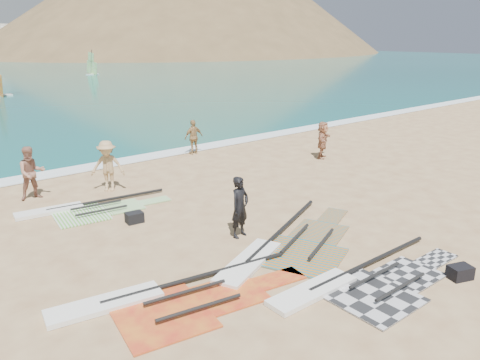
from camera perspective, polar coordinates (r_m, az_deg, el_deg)
ground at (r=13.22m, az=7.85°, el=-8.95°), size 300.00×300.00×0.00m
surf_line at (r=22.82m, az=-15.38°, el=1.90°), size 300.00×1.20×0.04m
headland_main at (r=166.93m, az=-5.52°, el=15.18°), size 143.00×143.00×45.00m
headland_minor at (r=196.26m, az=1.55°, el=15.55°), size 70.00×70.00×28.00m
rig_grey at (r=11.94m, az=14.44°, el=-12.15°), size 5.84×2.31×0.20m
rig_green at (r=17.02m, az=-18.56°, el=-3.45°), size 5.23×2.38×0.20m
rig_orange at (r=13.43m, az=5.57°, el=-8.18°), size 6.53×4.08×0.21m
rig_red at (r=11.08m, az=-9.18°, el=-14.26°), size 6.04×2.85×0.20m
gear_bag_near at (r=15.51m, az=-12.75°, el=-4.47°), size 0.58×0.45×0.34m
gear_bag_far at (r=13.03m, az=25.24°, el=-10.14°), size 0.67×0.57×0.34m
person_wetsuit at (r=13.85m, az=-0.01°, el=-3.32°), size 0.76×0.58×1.87m
beachgoer_left at (r=18.69m, az=-24.06°, el=0.79°), size 1.00×0.80×1.98m
beachgoer_mid at (r=18.68m, az=-15.85°, el=1.66°), size 1.46×1.37×1.98m
beachgoer_back at (r=23.81m, az=-5.67°, el=5.23°), size 1.04×0.46×1.75m
beachgoer_right at (r=23.28m, az=10.04°, el=4.84°), size 1.71×1.35×1.81m
windsurfer_right at (r=76.30m, az=-17.61°, el=12.97°), size 2.13×2.42×3.73m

